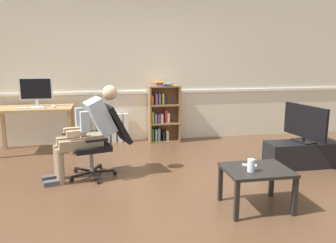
% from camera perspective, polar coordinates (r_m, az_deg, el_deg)
% --- Properties ---
extents(ground_plane, '(18.00, 18.00, 0.00)m').
position_cam_1_polar(ground_plane, '(3.99, 0.08, -12.40)').
color(ground_plane, brown).
extents(back_wall, '(12.00, 0.13, 2.70)m').
position_cam_1_polar(back_wall, '(6.28, -4.35, 8.96)').
color(back_wall, beige).
rests_on(back_wall, ground_plane).
extents(computer_desk, '(1.23, 0.63, 0.76)m').
position_cam_1_polar(computer_desk, '(5.94, -21.81, 1.23)').
color(computer_desk, tan).
rests_on(computer_desk, ground_plane).
extents(imac_monitor, '(0.52, 0.14, 0.48)m').
position_cam_1_polar(imac_monitor, '(5.96, -21.60, 5.02)').
color(imac_monitor, silver).
rests_on(imac_monitor, computer_desk).
extents(keyboard, '(0.44, 0.12, 0.02)m').
position_cam_1_polar(keyboard, '(5.79, -22.31, 2.16)').
color(keyboard, silver).
rests_on(keyboard, computer_desk).
extents(computer_mouse, '(0.06, 0.10, 0.03)m').
position_cam_1_polar(computer_mouse, '(5.75, -19.02, 2.39)').
color(computer_mouse, white).
rests_on(computer_mouse, computer_desk).
extents(bookshelf, '(0.57, 0.29, 1.13)m').
position_cam_1_polar(bookshelf, '(6.21, -0.92, 1.26)').
color(bookshelf, olive).
rests_on(bookshelf, ground_plane).
extents(radiator, '(0.78, 0.08, 0.54)m').
position_cam_1_polar(radiator, '(6.27, -10.31, -1.15)').
color(radiator, white).
rests_on(radiator, ground_plane).
extents(office_chair, '(0.84, 0.67, 0.96)m').
position_cam_1_polar(office_chair, '(4.55, -11.06, -2.68)').
color(office_chair, black).
rests_on(office_chair, ground_plane).
extents(person_seated, '(1.01, 0.56, 1.21)m').
position_cam_1_polar(person_seated, '(4.48, -13.44, -1.30)').
color(person_seated, '#937F60').
rests_on(person_seated, ground_plane).
extents(tv_stand, '(1.07, 0.38, 0.37)m').
position_cam_1_polar(tv_stand, '(5.25, 21.91, -5.20)').
color(tv_stand, black).
rests_on(tv_stand, ground_plane).
extents(tv_screen, '(0.25, 0.80, 0.53)m').
position_cam_1_polar(tv_screen, '(5.14, 22.30, -0.22)').
color(tv_screen, black).
rests_on(tv_screen, tv_stand).
extents(coffee_table, '(0.68, 0.54, 0.44)m').
position_cam_1_polar(coffee_table, '(3.66, 14.85, -8.66)').
color(coffee_table, black).
rests_on(coffee_table, ground_plane).
extents(drinking_glass, '(0.08, 0.08, 0.13)m').
position_cam_1_polar(drinking_glass, '(3.51, 13.97, -7.28)').
color(drinking_glass, silver).
rests_on(drinking_glass, coffee_table).
extents(spare_remote, '(0.15, 0.09, 0.02)m').
position_cam_1_polar(spare_remote, '(3.70, 13.72, -7.25)').
color(spare_remote, white).
rests_on(spare_remote, coffee_table).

